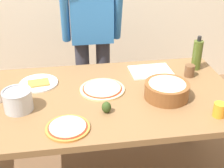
{
  "coord_description": "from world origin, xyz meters",
  "views": [
    {
      "loc": [
        -0.27,
        -1.72,
        1.79
      ],
      "look_at": [
        0.0,
        0.05,
        0.81
      ],
      "focal_mm": 50.25,
      "sensor_mm": 36.0,
      "label": 1
    }
  ],
  "objects_px": {
    "cup_orange": "(219,110)",
    "person_cook": "(92,30)",
    "dining_table": "(113,106)",
    "plate_with_slice": "(39,83)",
    "pizza_raw_on_board": "(102,89)",
    "cup_small_brown": "(190,71)",
    "popcorn_bowl": "(167,89)",
    "avocado": "(106,107)",
    "steel_pot": "(18,100)",
    "cutting_board_white": "(151,71)",
    "olive_oil_bottle": "(197,55)",
    "pizza_cooked_on_tray": "(68,128)"
  },
  "relations": [
    {
      "from": "person_cook",
      "to": "avocado",
      "type": "relative_size",
      "value": 23.14
    },
    {
      "from": "dining_table",
      "to": "olive_oil_bottle",
      "type": "bearing_deg",
      "value": 22.96
    },
    {
      "from": "cutting_board_white",
      "to": "steel_pot",
      "type": "bearing_deg",
      "value": -157.93
    },
    {
      "from": "plate_with_slice",
      "to": "olive_oil_bottle",
      "type": "xyz_separation_m",
      "value": [
        1.15,
        0.07,
        0.11
      ]
    },
    {
      "from": "pizza_raw_on_board",
      "to": "dining_table",
      "type": "bearing_deg",
      "value": -47.01
    },
    {
      "from": "dining_table",
      "to": "cutting_board_white",
      "type": "relative_size",
      "value": 5.33
    },
    {
      "from": "person_cook",
      "to": "popcorn_bowl",
      "type": "height_order",
      "value": "person_cook"
    },
    {
      "from": "plate_with_slice",
      "to": "pizza_cooked_on_tray",
      "type": "bearing_deg",
      "value": -71.42
    },
    {
      "from": "cup_small_brown",
      "to": "plate_with_slice",
      "type": "bearing_deg",
      "value": 177.79
    },
    {
      "from": "pizza_cooked_on_tray",
      "to": "cutting_board_white",
      "type": "xyz_separation_m",
      "value": [
        0.62,
        0.6,
        -0.0
      ]
    },
    {
      "from": "pizza_cooked_on_tray",
      "to": "avocado",
      "type": "relative_size",
      "value": 3.48
    },
    {
      "from": "pizza_raw_on_board",
      "to": "avocado",
      "type": "bearing_deg",
      "value": -91.82
    },
    {
      "from": "pizza_raw_on_board",
      "to": "steel_pot",
      "type": "bearing_deg",
      "value": -163.37
    },
    {
      "from": "pizza_cooked_on_tray",
      "to": "steel_pot",
      "type": "height_order",
      "value": "steel_pot"
    },
    {
      "from": "person_cook",
      "to": "popcorn_bowl",
      "type": "distance_m",
      "value": 0.93
    },
    {
      "from": "person_cook",
      "to": "steel_pot",
      "type": "distance_m",
      "value": 1.0
    },
    {
      "from": "pizza_cooked_on_tray",
      "to": "popcorn_bowl",
      "type": "height_order",
      "value": "popcorn_bowl"
    },
    {
      "from": "plate_with_slice",
      "to": "popcorn_bowl",
      "type": "distance_m",
      "value": 0.86
    },
    {
      "from": "popcorn_bowl",
      "to": "cutting_board_white",
      "type": "distance_m",
      "value": 0.37
    },
    {
      "from": "person_cook",
      "to": "avocado",
      "type": "height_order",
      "value": "person_cook"
    },
    {
      "from": "pizza_raw_on_board",
      "to": "cup_small_brown",
      "type": "relative_size",
      "value": 3.48
    },
    {
      "from": "plate_with_slice",
      "to": "cup_orange",
      "type": "distance_m",
      "value": 1.18
    },
    {
      "from": "dining_table",
      "to": "avocado",
      "type": "height_order",
      "value": "avocado"
    },
    {
      "from": "cup_orange",
      "to": "cup_small_brown",
      "type": "relative_size",
      "value": 1.0
    },
    {
      "from": "pizza_raw_on_board",
      "to": "plate_with_slice",
      "type": "distance_m",
      "value": 0.44
    },
    {
      "from": "popcorn_bowl",
      "to": "pizza_cooked_on_tray",
      "type": "bearing_deg",
      "value": -159.07
    },
    {
      "from": "pizza_raw_on_board",
      "to": "cup_orange",
      "type": "distance_m",
      "value": 0.74
    },
    {
      "from": "person_cook",
      "to": "plate_with_slice",
      "type": "bearing_deg",
      "value": -127.91
    },
    {
      "from": "steel_pot",
      "to": "cutting_board_white",
      "type": "distance_m",
      "value": 0.98
    },
    {
      "from": "popcorn_bowl",
      "to": "cutting_board_white",
      "type": "xyz_separation_m",
      "value": [
        -0.0,
        0.36,
        -0.06
      ]
    },
    {
      "from": "pizza_raw_on_board",
      "to": "olive_oil_bottle",
      "type": "height_order",
      "value": "olive_oil_bottle"
    },
    {
      "from": "avocado",
      "to": "person_cook",
      "type": "bearing_deg",
      "value": 89.35
    },
    {
      "from": "olive_oil_bottle",
      "to": "cup_orange",
      "type": "bearing_deg",
      "value": -100.03
    },
    {
      "from": "steel_pot",
      "to": "cup_small_brown",
      "type": "relative_size",
      "value": 2.04
    },
    {
      "from": "olive_oil_bottle",
      "to": "avocado",
      "type": "relative_size",
      "value": 3.66
    },
    {
      "from": "dining_table",
      "to": "cup_small_brown",
      "type": "bearing_deg",
      "value": 16.76
    },
    {
      "from": "pizza_cooked_on_tray",
      "to": "cup_small_brown",
      "type": "height_order",
      "value": "cup_small_brown"
    },
    {
      "from": "dining_table",
      "to": "popcorn_bowl",
      "type": "bearing_deg",
      "value": -14.51
    },
    {
      "from": "plate_with_slice",
      "to": "pizza_raw_on_board",
      "type": "bearing_deg",
      "value": -19.45
    },
    {
      "from": "cup_small_brown",
      "to": "avocado",
      "type": "relative_size",
      "value": 1.21
    },
    {
      "from": "cup_orange",
      "to": "person_cook",
      "type": "bearing_deg",
      "value": 119.65
    },
    {
      "from": "dining_table",
      "to": "avocado",
      "type": "xyz_separation_m",
      "value": [
        -0.07,
        -0.2,
        0.13
      ]
    },
    {
      "from": "popcorn_bowl",
      "to": "cup_orange",
      "type": "xyz_separation_m",
      "value": [
        0.23,
        -0.25,
        -0.02
      ]
    },
    {
      "from": "dining_table",
      "to": "plate_with_slice",
      "type": "height_order",
      "value": "plate_with_slice"
    },
    {
      "from": "plate_with_slice",
      "to": "steel_pot",
      "type": "bearing_deg",
      "value": -107.99
    },
    {
      "from": "pizza_raw_on_board",
      "to": "popcorn_bowl",
      "type": "distance_m",
      "value": 0.42
    },
    {
      "from": "pizza_raw_on_board",
      "to": "pizza_cooked_on_tray",
      "type": "height_order",
      "value": "same"
    },
    {
      "from": "plate_with_slice",
      "to": "avocado",
      "type": "relative_size",
      "value": 3.71
    },
    {
      "from": "popcorn_bowl",
      "to": "olive_oil_bottle",
      "type": "xyz_separation_m",
      "value": [
        0.34,
        0.37,
        0.05
      ]
    },
    {
      "from": "pizza_raw_on_board",
      "to": "olive_oil_bottle",
      "type": "relative_size",
      "value": 1.16
    }
  ]
}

